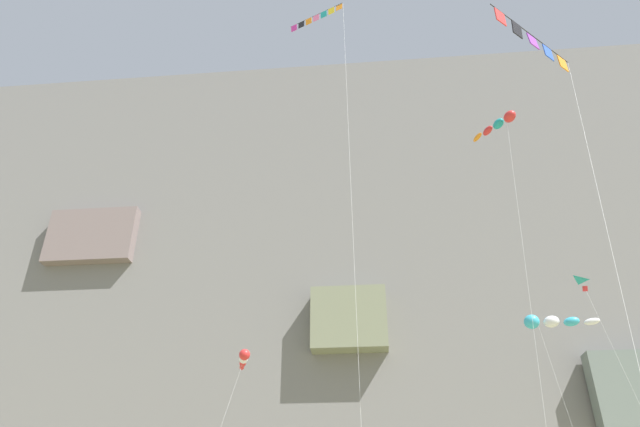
{
  "coord_description": "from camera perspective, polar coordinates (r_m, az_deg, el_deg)",
  "views": [
    {
      "loc": [
        2.42,
        -5.71,
        2.51
      ],
      "look_at": [
        0.06,
        19.7,
        17.35
      ],
      "focal_mm": 32.33,
      "sensor_mm": 36.0,
      "label": 1
    }
  ],
  "objects": [
    {
      "name": "cliff_face",
      "position": [
        77.1,
        3.15,
        -7.92
      ],
      "size": [
        180.0,
        22.47,
        63.32
      ],
      "color": "slate",
      "rests_on": "ground"
    },
    {
      "name": "kite_windsock_high_right",
      "position": [
        41.89,
        21.79,
        -9.93
      ],
      "size": [
        4.81,
        3.51,
        16.17
      ],
      "color": "#38B2D1",
      "rests_on": "ground"
    },
    {
      "name": "kite_banner_low_left",
      "position": [
        40.31,
        -0.13,
        17.44
      ],
      "size": [
        4.29,
        6.28,
        34.44
      ],
      "color": "black",
      "rests_on": "ground"
    },
    {
      "name": "kite_windsock_mid_center",
      "position": [
        43.45,
        -7.57,
        -14.08
      ],
      "size": [
        3.31,
        7.15,
        14.81
      ],
      "color": "red",
      "rests_on": "ground"
    },
    {
      "name": "kite_banner_front_field",
      "position": [
        24.7,
        20.59,
        14.93
      ],
      "size": [
        3.76,
        5.06,
        20.14
      ],
      "color": "black",
      "rests_on": "ground"
    },
    {
      "name": "kite_delta_high_left",
      "position": [
        38.94,
        25.58,
        -7.28
      ],
      "size": [
        2.39,
        3.03,
        16.49
      ],
      "color": "teal",
      "rests_on": "ground"
    },
    {
      "name": "kite_windsock_mid_left",
      "position": [
        39.4,
        17.35,
        8.46
      ],
      "size": [
        3.28,
        6.66,
        26.88
      ],
      "color": "red",
      "rests_on": "ground"
    }
  ]
}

